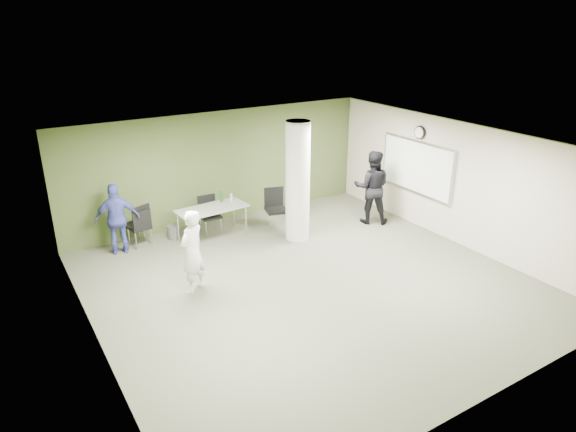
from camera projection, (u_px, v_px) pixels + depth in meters
floor at (309, 284)px, 10.16m from camera, size 8.00×8.00×0.00m
ceiling at (312, 145)px, 9.13m from camera, size 8.00×8.00×0.00m
wall_back at (221, 167)px, 12.80m from camera, size 8.00×2.80×0.02m
wall_left at (90, 271)px, 7.69m from camera, size 0.02×8.00×2.80m
wall_right_cream at (457, 183)px, 11.60m from camera, size 0.02×8.00×2.80m
column at (298, 182)px, 11.71m from camera, size 0.56×0.56×2.80m
whiteboard at (416, 167)px, 12.47m from camera, size 0.05×2.30×1.30m
wall_clock at (420, 132)px, 12.16m from camera, size 0.06×0.32×0.32m
folding_table at (212, 209)px, 11.93m from camera, size 1.70×0.84×1.03m
wastebasket at (173, 232)px, 12.15m from camera, size 0.28×0.28×0.32m
chair_back_left at (140, 225)px, 11.60m from camera, size 0.52×0.52×0.91m
chair_back_right at (138, 222)px, 11.64m from camera, size 0.64×0.64×0.99m
chair_table_left at (209, 212)px, 12.34m from camera, size 0.48×0.48×0.92m
chair_table_right at (275, 205)px, 12.60m from camera, size 0.62×0.62×1.01m
woman_white at (192, 252)px, 9.61m from camera, size 0.72×0.64×1.65m
man_black at (372, 187)px, 12.82m from camera, size 1.15×1.12×1.87m
man_blue at (117, 219)px, 11.19m from camera, size 1.01×0.60×1.61m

